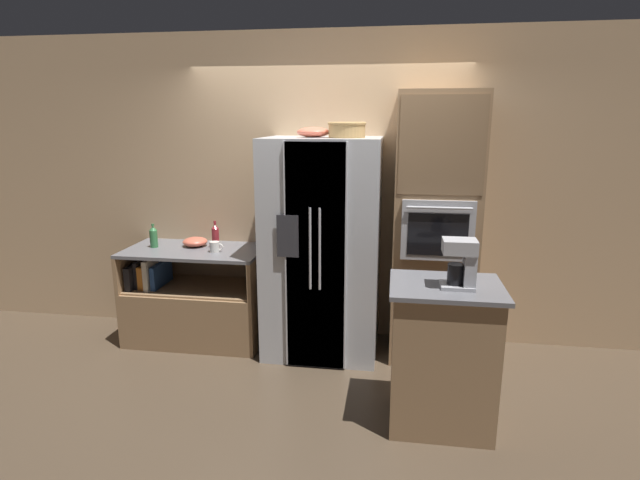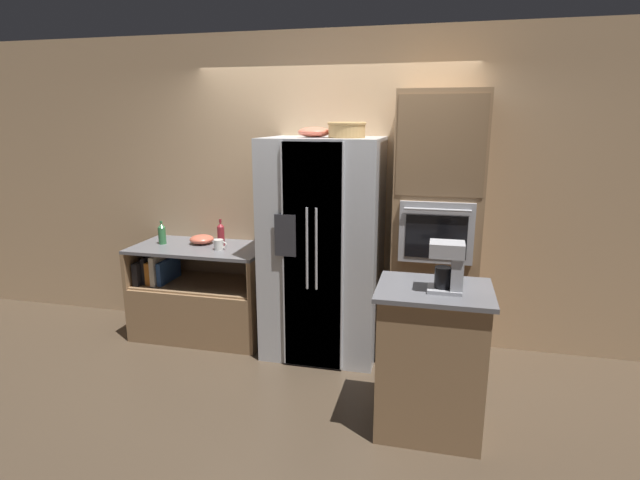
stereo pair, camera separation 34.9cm
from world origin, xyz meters
TOP-DOWN VIEW (x-y plane):
  - ground_plane at (0.00, 0.00)m, footprint 20.00×20.00m
  - wall_back at (0.00, 0.45)m, footprint 12.00×0.06m
  - counter_left at (-1.20, 0.08)m, footprint 1.25×0.68m
  - refrigerator at (0.01, 0.03)m, footprint 0.98×0.80m
  - wall_oven at (0.96, 0.10)m, footprint 0.69×0.69m
  - island_counter at (0.97, -0.96)m, footprint 0.73×0.59m
  - wicker_basket at (0.22, -0.04)m, footprint 0.31×0.31m
  - fruit_bowl at (-0.06, 0.02)m, footprint 0.27×0.27m
  - bottle_tall at (-1.57, 0.08)m, footprint 0.07×0.07m
  - bottle_short at (-1.00, 0.15)m, footprint 0.07×0.07m
  - mug at (-0.95, 0.01)m, footprint 0.12×0.09m
  - mixing_bowl at (-1.21, 0.18)m, footprint 0.23×0.23m
  - coffee_maker at (1.06, -1.01)m, footprint 0.21×0.17m

SIDE VIEW (x-z plane):
  - ground_plane at x=0.00m, z-range 0.00..0.00m
  - counter_left at x=-1.20m, z-range -0.12..0.76m
  - island_counter at x=0.97m, z-range 0.00..1.00m
  - mixing_bowl at x=-1.21m, z-range 0.88..0.97m
  - mug at x=-0.95m, z-range 0.88..0.97m
  - refrigerator at x=0.01m, z-range 0.00..1.89m
  - bottle_tall at x=-1.57m, z-range 0.87..1.09m
  - bottle_short at x=-1.00m, z-range 0.87..1.12m
  - wall_oven at x=0.96m, z-range 0.00..2.26m
  - coffee_maker at x=1.06m, z-range 1.01..1.33m
  - wall_back at x=0.00m, z-range 0.00..2.80m
  - fruit_bowl at x=-0.06m, z-range 1.89..1.98m
  - wicker_basket at x=0.22m, z-range 1.90..2.02m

